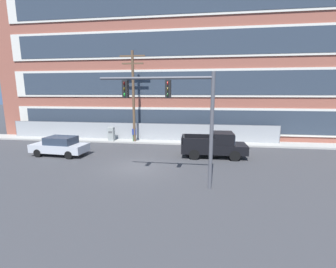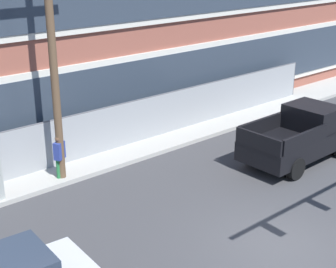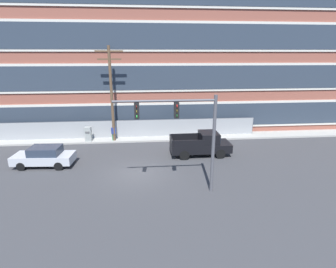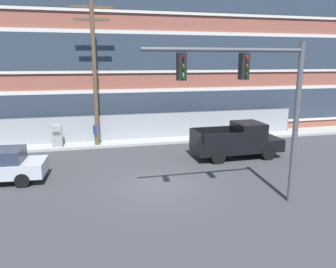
% 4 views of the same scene
% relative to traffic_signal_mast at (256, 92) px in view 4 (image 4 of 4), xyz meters
% --- Properties ---
extents(ground_plane, '(160.00, 160.00, 0.00)m').
position_rel_traffic_signal_mast_xyz_m(ground_plane, '(-3.02, 2.89, -4.35)').
color(ground_plane, '#38383A').
extents(sidewalk_building_side, '(80.00, 2.16, 0.16)m').
position_rel_traffic_signal_mast_xyz_m(sidewalk_building_side, '(-3.02, 11.00, -4.27)').
color(sidewalk_building_side, '#9E9B93').
rests_on(sidewalk_building_side, ground).
extents(brick_mill_building, '(53.19, 10.39, 19.83)m').
position_rel_traffic_signal_mast_xyz_m(brick_mill_building, '(4.69, 16.98, 5.58)').
color(brick_mill_building, brown).
rests_on(brick_mill_building, ground).
extents(chain_link_fence, '(28.75, 0.06, 1.91)m').
position_rel_traffic_signal_mast_xyz_m(chain_link_fence, '(-5.32, 11.34, -3.38)').
color(chain_link_fence, gray).
rests_on(chain_link_fence, ground).
extents(traffic_signal_mast, '(5.94, 0.43, 6.09)m').
position_rel_traffic_signal_mast_xyz_m(traffic_signal_mast, '(0.00, 0.00, 0.00)').
color(traffic_signal_mast, '#4C4C51').
rests_on(traffic_signal_mast, ground).
extents(pickup_truck_black, '(5.12, 2.15, 2.00)m').
position_rel_traffic_signal_mast_xyz_m(pickup_truck_black, '(2.41, 6.14, -3.40)').
color(pickup_truck_black, black).
rests_on(pickup_truck_black, ground).
extents(utility_pole_near_corner, '(2.50, 0.26, 9.04)m').
position_rel_traffic_signal_mast_xyz_m(utility_pole_near_corner, '(-5.39, 10.34, 0.65)').
color(utility_pole_near_corner, brown).
rests_on(utility_pole_near_corner, ground).
extents(electrical_cabinet, '(0.60, 0.55, 1.56)m').
position_rel_traffic_signal_mast_xyz_m(electrical_cabinet, '(-7.86, 10.35, -3.57)').
color(electrical_cabinet, '#939993').
rests_on(electrical_cabinet, ground).
extents(pedestrian_near_cabinet, '(0.47, 0.40, 1.69)m').
position_rel_traffic_signal_mast_xyz_m(pedestrian_near_cabinet, '(-5.43, 10.34, -3.37)').
color(pedestrian_near_cabinet, '#236B38').
rests_on(pedestrian_near_cabinet, ground).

